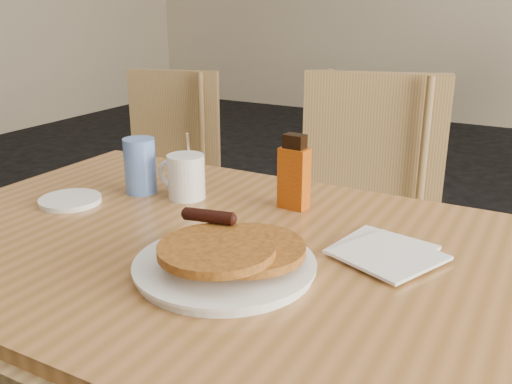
# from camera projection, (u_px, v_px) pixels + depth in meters

# --- Properties ---
(main_table) EXTENTS (1.32, 0.90, 0.75)m
(main_table) POSITION_uv_depth(u_px,v_px,m) (219.00, 261.00, 1.09)
(main_table) COLOR #A46B3A
(main_table) RESTS_ON floor
(chair_main_far) EXTENTS (0.55, 0.56, 0.98)m
(chair_main_far) POSITION_uv_depth(u_px,v_px,m) (359.00, 205.00, 1.75)
(chair_main_far) COLOR #A1834C
(chair_main_far) RESTS_ON floor
(chair_wall_extra) EXTENTS (0.51, 0.52, 0.89)m
(chair_wall_extra) POSITION_uv_depth(u_px,v_px,m) (163.00, 156.00, 2.49)
(chair_wall_extra) COLOR #A1834C
(chair_wall_extra) RESTS_ON floor
(pancake_plate) EXTENTS (0.31, 0.31, 0.09)m
(pancake_plate) POSITION_uv_depth(u_px,v_px,m) (226.00, 258.00, 0.96)
(pancake_plate) COLOR white
(pancake_plate) RESTS_ON main_table
(coffee_mug) EXTENTS (0.12, 0.09, 0.16)m
(coffee_mug) POSITION_uv_depth(u_px,v_px,m) (185.00, 176.00, 1.30)
(coffee_mug) COLOR white
(coffee_mug) RESTS_ON main_table
(syrup_bottle) EXTENTS (0.06, 0.04, 0.16)m
(syrup_bottle) POSITION_uv_depth(u_px,v_px,m) (294.00, 174.00, 1.23)
(syrup_bottle) COLOR maroon
(syrup_bottle) RESTS_ON main_table
(napkin_stack) EXTENTS (0.22, 0.23, 0.01)m
(napkin_stack) POSITION_uv_depth(u_px,v_px,m) (385.00, 252.00, 1.02)
(napkin_stack) COLOR white
(napkin_stack) RESTS_ON main_table
(blue_tumbler) EXTENTS (0.08, 0.08, 0.13)m
(blue_tumbler) POSITION_uv_depth(u_px,v_px,m) (140.00, 166.00, 1.33)
(blue_tumbler) COLOR #5C84D9
(blue_tumbler) RESTS_ON main_table
(side_saucer) EXTENTS (0.15, 0.15, 0.01)m
(side_saucer) POSITION_uv_depth(u_px,v_px,m) (70.00, 200.00, 1.28)
(side_saucer) COLOR white
(side_saucer) RESTS_ON main_table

